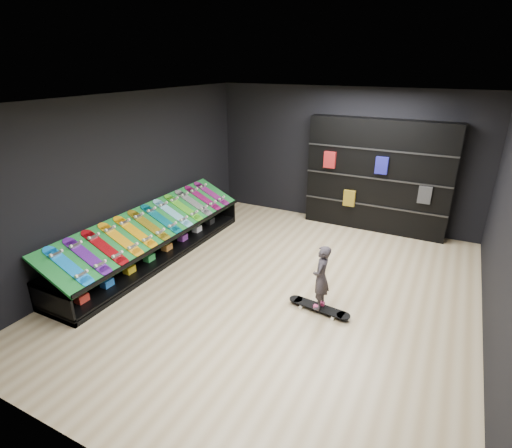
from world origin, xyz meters
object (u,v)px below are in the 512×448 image
at_px(back_shelving, 377,176).
at_px(child, 320,289).
at_px(display_rack, 155,245).
at_px(floor_skateboard, 319,309).

distance_m(back_shelving, child, 3.70).
distance_m(display_rack, floor_skateboard, 3.38).
xyz_separation_m(display_rack, floor_skateboard, (3.36, -0.29, -0.21)).
height_order(display_rack, floor_skateboard, display_rack).
xyz_separation_m(back_shelving, child, (-0.00, -3.61, -0.81)).
xyz_separation_m(display_rack, back_shelving, (3.36, 3.32, 0.95)).
relative_size(display_rack, child, 7.53).
height_order(display_rack, child, child).
height_order(floor_skateboard, child, child).
xyz_separation_m(display_rack, child, (3.36, -0.29, 0.14)).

